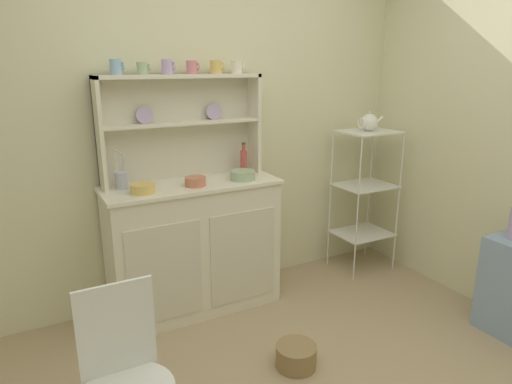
# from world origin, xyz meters

# --- Properties ---
(wall_back) EXTENTS (3.84, 0.05, 2.50)m
(wall_back) POSITION_xyz_m (0.00, 1.62, 1.25)
(wall_back) COLOR beige
(wall_back) RESTS_ON ground
(hutch_cabinet) EXTENTS (1.16, 0.45, 0.91)m
(hutch_cabinet) POSITION_xyz_m (-0.22, 1.37, 0.47)
(hutch_cabinet) COLOR silver
(hutch_cabinet) RESTS_ON ground
(hutch_shelf_unit) EXTENTS (1.09, 0.18, 0.69)m
(hutch_shelf_unit) POSITION_xyz_m (-0.22, 1.53, 1.31)
(hutch_shelf_unit) COLOR beige
(hutch_shelf_unit) RESTS_ON hutch_cabinet
(bakers_rack) EXTENTS (0.44, 0.36, 1.16)m
(bakers_rack) POSITION_xyz_m (1.24, 1.32, 0.73)
(bakers_rack) COLOR silver
(bakers_rack) RESTS_ON ground
(wire_chair) EXTENTS (0.36, 0.36, 0.85)m
(wire_chair) POSITION_xyz_m (-0.95, 0.21, 0.52)
(wire_chair) COLOR white
(wire_chair) RESTS_ON ground
(floor_basket) EXTENTS (0.23, 0.23, 0.13)m
(floor_basket) POSITION_xyz_m (0.04, 0.48, 0.07)
(floor_basket) COLOR #93754C
(floor_basket) RESTS_ON ground
(cup_sky_0) EXTENTS (0.08, 0.07, 0.09)m
(cup_sky_0) POSITION_xyz_m (-0.62, 1.49, 1.65)
(cup_sky_0) COLOR #8EB2D1
(cup_sky_0) RESTS_ON hutch_shelf_unit
(cup_sage_1) EXTENTS (0.08, 0.07, 0.08)m
(cup_sage_1) POSITION_xyz_m (-0.46, 1.49, 1.64)
(cup_sage_1) COLOR #9EB78E
(cup_sage_1) RESTS_ON hutch_shelf_unit
(cup_lilac_2) EXTENTS (0.08, 0.07, 0.09)m
(cup_lilac_2) POSITION_xyz_m (-0.30, 1.49, 1.65)
(cup_lilac_2) COLOR #B79ECC
(cup_lilac_2) RESTS_ON hutch_shelf_unit
(cup_rose_3) EXTENTS (0.08, 0.07, 0.08)m
(cup_rose_3) POSITION_xyz_m (-0.14, 1.49, 1.64)
(cup_rose_3) COLOR #D17A84
(cup_rose_3) RESTS_ON hutch_shelf_unit
(cup_gold_4) EXTENTS (0.09, 0.08, 0.09)m
(cup_gold_4) POSITION_xyz_m (0.03, 1.49, 1.65)
(cup_gold_4) COLOR #DBB760
(cup_gold_4) RESTS_ON hutch_shelf_unit
(cup_cream_5) EXTENTS (0.09, 0.07, 0.08)m
(cup_cream_5) POSITION_xyz_m (0.19, 1.49, 1.64)
(cup_cream_5) COLOR silver
(cup_cream_5) RESTS_ON hutch_shelf_unit
(bowl_mixing_large) EXTENTS (0.15, 0.15, 0.06)m
(bowl_mixing_large) POSITION_xyz_m (-0.56, 1.29, 0.94)
(bowl_mixing_large) COLOR #DBB760
(bowl_mixing_large) RESTS_ON hutch_cabinet
(bowl_floral_medium) EXTENTS (0.14, 0.14, 0.06)m
(bowl_floral_medium) POSITION_xyz_m (-0.22, 1.29, 0.94)
(bowl_floral_medium) COLOR #C67556
(bowl_floral_medium) RESTS_ON hutch_cabinet
(bowl_cream_small) EXTENTS (0.17, 0.17, 0.06)m
(bowl_cream_small) POSITION_xyz_m (0.12, 1.29, 0.94)
(bowl_cream_small) COLOR #9EB78E
(bowl_cream_small) RESTS_ON hutch_cabinet
(jam_bottle) EXTENTS (0.05, 0.05, 0.22)m
(jam_bottle) POSITION_xyz_m (0.21, 1.45, 1.00)
(jam_bottle) COLOR #B74C47
(jam_bottle) RESTS_ON hutch_cabinet
(utensil_jar) EXTENTS (0.08, 0.08, 0.25)m
(utensil_jar) POSITION_xyz_m (-0.65, 1.45, 0.97)
(utensil_jar) COLOR #B2B7C6
(utensil_jar) RESTS_ON hutch_cabinet
(porcelain_teapot) EXTENTS (0.22, 0.13, 0.16)m
(porcelain_teapot) POSITION_xyz_m (1.24, 1.32, 1.23)
(porcelain_teapot) COLOR white
(porcelain_teapot) RESTS_ON bakers_rack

